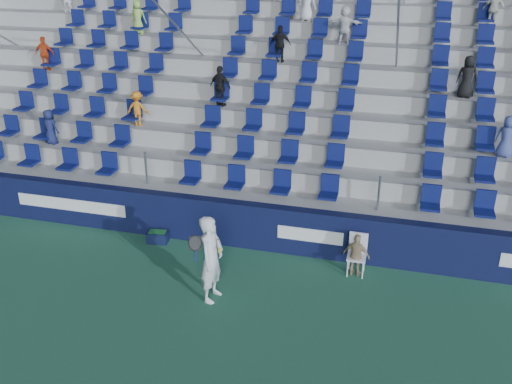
% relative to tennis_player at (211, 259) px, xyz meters
% --- Properties ---
extents(ground, '(70.00, 70.00, 0.00)m').
position_rel_tennis_player_xyz_m(ground, '(0.23, -0.77, -0.99)').
color(ground, '#2B6547').
rests_on(ground, ground).
extents(sponsor_wall, '(24.00, 0.32, 1.20)m').
position_rel_tennis_player_xyz_m(sponsor_wall, '(0.23, 2.38, -0.39)').
color(sponsor_wall, '#0F1337').
rests_on(sponsor_wall, ground).
extents(grandstand, '(24.00, 8.17, 6.63)m').
position_rel_tennis_player_xyz_m(grandstand, '(0.23, 7.47, 1.14)').
color(grandstand, '#A2A29C').
rests_on(grandstand, ground).
extents(tennis_player, '(0.69, 0.76, 1.97)m').
position_rel_tennis_player_xyz_m(tennis_player, '(0.00, 0.00, 0.00)').
color(tennis_player, silver).
rests_on(tennis_player, ground).
extents(line_judge_chair, '(0.43, 0.44, 0.98)m').
position_rel_tennis_player_xyz_m(line_judge_chair, '(2.90, 1.88, -0.43)').
color(line_judge_chair, white).
rests_on(line_judge_chair, ground).
extents(line_judge, '(0.66, 0.37, 1.06)m').
position_rel_tennis_player_xyz_m(line_judge, '(2.90, 1.73, -0.46)').
color(line_judge, tan).
rests_on(line_judge, ground).
extents(ball_bin, '(0.58, 0.43, 0.30)m').
position_rel_tennis_player_xyz_m(ball_bin, '(-2.17, 1.98, -0.83)').
color(ball_bin, black).
rests_on(ball_bin, ground).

